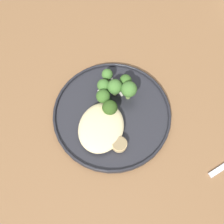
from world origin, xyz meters
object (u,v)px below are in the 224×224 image
dinner_plate (112,114)px  broccoli_floret_tall_stalk (108,75)px  seared_scallop_tilted_round (119,144)px  broccoli_floret_small_sprig (129,90)px  broccoli_floret_left_leaning (126,81)px  broccoli_floret_front_edge (110,108)px  seared_scallop_large_seared (108,133)px  seared_scallop_right_edge (91,141)px  broccoli_floret_rear_charred (103,96)px  broccoli_floret_beside_noodles (103,86)px  broccoli_floret_split_head (115,87)px  seared_scallop_left_edge (109,123)px

dinner_plate → broccoli_floret_tall_stalk: 0.10m
seared_scallop_tilted_round → broccoli_floret_small_sprig: broccoli_floret_small_sprig is taller
broccoli_floret_left_leaning → broccoli_floret_small_sprig: bearing=27.8°
broccoli_floret_front_edge → broccoli_floret_left_leaning: 0.08m
seared_scallop_large_seared → seared_scallop_tilted_round: bearing=58.0°
seared_scallop_right_edge → broccoli_floret_rear_charred: (-0.11, -0.00, 0.02)m
broccoli_floret_small_sprig → broccoli_floret_tall_stalk: bearing=-118.4°
broccoli_floret_rear_charred → broccoli_floret_beside_noodles: (-0.03, -0.01, -0.00)m
broccoli_floret_rear_charred → broccoli_floret_split_head: broccoli_floret_split_head is taller
seared_scallop_tilted_round → broccoli_floret_left_leaning: size_ratio=0.79×
broccoli_floret_beside_noodles → broccoli_floret_rear_charred: bearing=18.0°
dinner_plate → broccoli_floret_front_edge: size_ratio=6.06×
seared_scallop_left_edge → broccoli_floret_beside_noodles: (-0.08, -0.04, 0.02)m
seared_scallop_left_edge → broccoli_floret_small_sprig: size_ratio=0.57×
broccoli_floret_beside_noodles → broccoli_floret_tall_stalk: bearing=173.6°
broccoli_floret_rear_charred → broccoli_floret_split_head: (-0.03, 0.02, 0.00)m
dinner_plate → broccoli_floret_front_edge: broccoli_floret_front_edge is taller
seared_scallop_large_seared → broccoli_floret_rear_charred: bearing=-157.3°
seared_scallop_tilted_round → broccoli_floret_left_leaning: bearing=-170.9°
broccoli_floret_split_head → broccoli_floret_tall_stalk: size_ratio=1.29×
seared_scallop_left_edge → seared_scallop_right_edge: bearing=-26.0°
seared_scallop_right_edge → broccoli_floret_small_sprig: (-0.14, 0.05, 0.03)m
dinner_plate → broccoli_floret_small_sprig: (-0.05, 0.03, 0.04)m
broccoli_floret_split_head → broccoli_floret_small_sprig: 0.04m
broccoli_floret_left_leaning → broccoli_floret_tall_stalk: bearing=-96.5°
seared_scallop_tilted_round → broccoli_floret_rear_charred: broccoli_floret_rear_charred is taller
broccoli_floret_beside_noodles → dinner_plate: bearing=35.4°
seared_scallop_left_edge → broccoli_floret_left_leaning: (-0.11, 0.01, 0.02)m
seared_scallop_left_edge → seared_scallop_tilted_round: same height
dinner_plate → seared_scallop_left_edge: bearing=0.4°
broccoli_floret_rear_charred → broccoli_floret_tall_stalk: bearing=-174.8°
seared_scallop_right_edge → broccoli_floret_beside_noodles: bearing=-175.0°
dinner_plate → broccoli_floret_beside_noodles: (-0.05, -0.04, 0.03)m
seared_scallop_large_seared → broccoli_floret_left_leaning: 0.14m
seared_scallop_right_edge → broccoli_floret_tall_stalk: broccoli_floret_tall_stalk is taller
dinner_plate → seared_scallop_large_seared: bearing=4.4°
seared_scallop_right_edge → broccoli_floret_front_edge: broccoli_floret_front_edge is taller
seared_scallop_tilted_round → broccoli_floret_front_edge: 0.09m
seared_scallop_tilted_round → broccoli_floret_left_leaning: (-0.16, -0.03, 0.02)m
seared_scallop_left_edge → dinner_plate: bearing=-179.6°
broccoli_floret_rear_charred → broccoli_floret_tall_stalk: (-0.06, -0.01, -0.00)m
seared_scallop_right_edge → seared_scallop_large_seared: bearing=135.4°
dinner_plate → broccoli_floret_tall_stalk: broccoli_floret_tall_stalk is taller
broccoli_floret_beside_noodles → broccoli_floret_front_edge: same height
broccoli_floret_rear_charred → seared_scallop_large_seared: bearing=22.7°
broccoli_floret_split_head → broccoli_floret_front_edge: size_ratio=1.18×
broccoli_floret_tall_stalk → seared_scallop_large_seared: bearing=15.3°
seared_scallop_tilted_round → broccoli_floret_front_edge: broccoli_floret_front_edge is taller
broccoli_floret_beside_noodles → broccoli_floret_front_edge: (0.05, 0.03, -0.00)m
broccoli_floret_tall_stalk → broccoli_floret_front_edge: broccoli_floret_front_edge is taller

